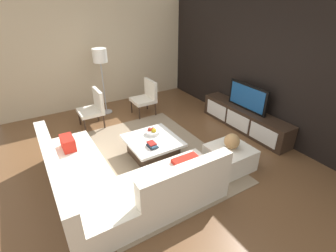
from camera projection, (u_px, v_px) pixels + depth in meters
The scene contains 15 objects.
ground_plane at pixel (151, 160), 4.72m from camera, with size 14.00×14.00×0.00m, color brown.
feature_wall_back at pixel (262, 67), 5.30m from camera, with size 6.40×0.12×2.80m, color black.
side_wall_left at pixel (99, 53), 6.57m from camera, with size 0.12×5.20×2.80m, color beige.
area_rug at pixel (148, 157), 4.79m from camera, with size 3.19×2.47×0.01m, color gray.
media_console at pixel (244, 119), 5.70m from camera, with size 2.31×0.44×0.50m.
television at pixel (248, 97), 5.45m from camera, with size 1.03×0.06×0.56m.
sectional_couch at pixel (113, 181), 3.79m from camera, with size 2.48×2.30×0.80m.
coffee_table at pixel (153, 147), 4.75m from camera, with size 0.96×0.93×0.38m.
accent_chair_near at pixel (94, 106), 5.74m from camera, with size 0.56×0.52×0.87m.
floor_lamp at pixel (100, 59), 5.98m from camera, with size 0.34×0.34×1.64m.
ottoman at pixel (230, 157), 4.46m from camera, with size 0.70×0.70×0.40m, color silver.
fruit_bowl at pixel (153, 132), 4.82m from camera, with size 0.28×0.28×0.13m.
accent_chair_far at pixel (146, 96), 6.35m from camera, with size 0.55×0.53×0.87m.
decorative_ball at pixel (232, 141), 4.31m from camera, with size 0.27×0.27×0.27m, color #AD8451.
book_stack at pixel (152, 145), 4.42m from camera, with size 0.21×0.15×0.08m.
Camera 1 is at (3.47, -1.73, 2.78)m, focal length 26.90 mm.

